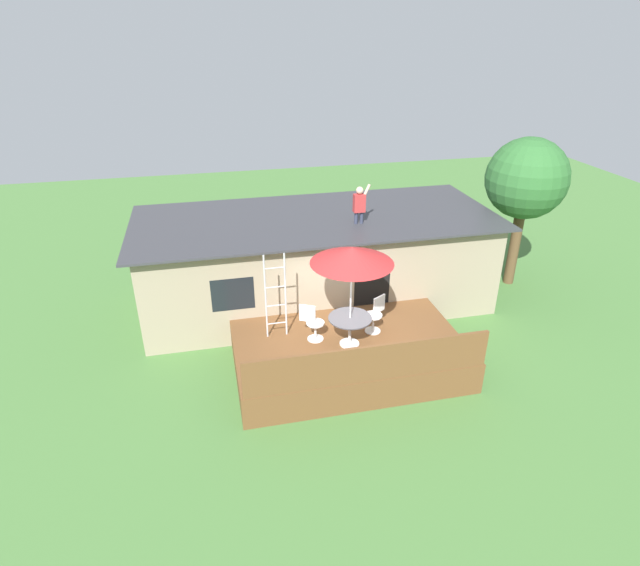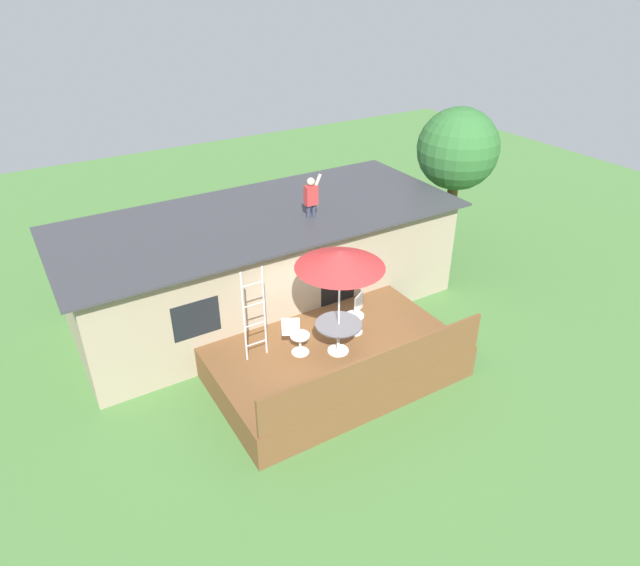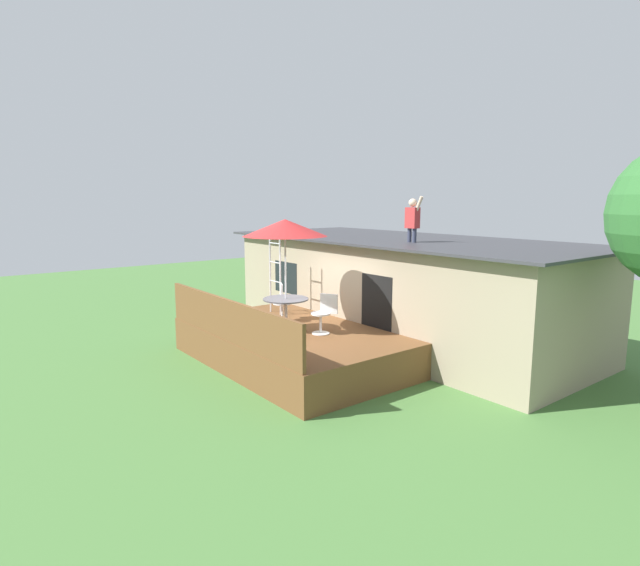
% 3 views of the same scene
% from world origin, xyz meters
% --- Properties ---
extents(ground_plane, '(40.00, 40.00, 0.00)m').
position_xyz_m(ground_plane, '(0.00, 0.00, 0.00)').
color(ground_plane, '#477538').
extents(house, '(10.50, 4.50, 2.74)m').
position_xyz_m(house, '(-0.00, 3.60, 1.38)').
color(house, gray).
rests_on(house, ground).
extents(deck, '(5.55, 3.42, 0.80)m').
position_xyz_m(deck, '(0.00, 0.00, 0.40)').
color(deck, brown).
rests_on(deck, ground).
extents(deck_railing, '(5.45, 0.08, 0.90)m').
position_xyz_m(deck_railing, '(0.00, -1.66, 1.25)').
color(deck_railing, brown).
rests_on(deck_railing, deck).
extents(patio_table, '(1.04, 1.04, 0.74)m').
position_xyz_m(patio_table, '(-0.02, -0.18, 1.39)').
color(patio_table, silver).
rests_on(patio_table, deck).
extents(patio_umbrella, '(1.90, 1.90, 2.54)m').
position_xyz_m(patio_umbrella, '(-0.02, -0.18, 3.15)').
color(patio_umbrella, silver).
rests_on(patio_umbrella, deck).
extents(step_ladder, '(0.52, 0.04, 2.20)m').
position_xyz_m(step_ladder, '(-1.66, 0.61, 1.90)').
color(step_ladder, silver).
rests_on(step_ladder, deck).
extents(person_figure, '(0.47, 0.20, 1.11)m').
position_xyz_m(person_figure, '(1.05, 2.82, 3.35)').
color(person_figure, '#33384C').
rests_on(person_figure, house).
extents(patio_chair_left, '(0.58, 0.44, 0.92)m').
position_xyz_m(patio_chair_left, '(-0.84, 0.26, 1.26)').
color(patio_chair_left, silver).
rests_on(patio_chair_left, deck).
extents(patio_chair_right, '(0.57, 0.44, 0.92)m').
position_xyz_m(patio_chair_right, '(0.78, 0.30, 1.26)').
color(patio_chair_right, silver).
rests_on(patio_chair_right, deck).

